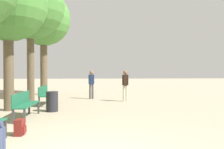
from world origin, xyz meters
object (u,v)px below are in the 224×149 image
(bench_row_2, at_px, (45,93))
(bench_row_1, at_px, (24,103))
(tree_row_1, at_px, (8,3))
(trash_bin, at_px, (52,102))
(pedestrian_near, at_px, (125,84))
(pedestrian_mid, at_px, (91,83))
(tree_row_3, at_px, (44,20))
(backpack, at_px, (20,127))
(tree_row_2, at_px, (30,6))

(bench_row_2, bearing_deg, bench_row_1, -90.00)
(tree_row_1, relative_size, trash_bin, 7.55)
(tree_row_1, height_order, pedestrian_near, tree_row_1)
(pedestrian_mid, height_order, trash_bin, pedestrian_mid)
(tree_row_1, distance_m, pedestrian_near, 6.51)
(tree_row_3, bearing_deg, backpack, -80.95)
(bench_row_2, relative_size, tree_row_2, 0.27)
(tree_row_1, bearing_deg, pedestrian_mid, 49.79)
(tree_row_2, xyz_separation_m, tree_row_3, (0.00, 3.13, -0.12))
(bench_row_2, relative_size, pedestrian_mid, 1.16)
(backpack, bearing_deg, trash_bin, 87.62)
(tree_row_3, xyz_separation_m, pedestrian_mid, (3.17, -2.59, -3.96))
(backpack, xyz_separation_m, pedestrian_mid, (1.55, 7.58, 0.71))
(bench_row_2, height_order, tree_row_1, tree_row_1)
(pedestrian_near, bearing_deg, pedestrian_mid, 146.22)
(bench_row_1, distance_m, tree_row_3, 9.15)
(bench_row_2, height_order, pedestrian_mid, pedestrian_mid)
(bench_row_1, distance_m, backpack, 2.27)
(tree_row_2, bearing_deg, backpack, -77.03)
(bench_row_2, bearing_deg, tree_row_2, 124.98)
(tree_row_3, bearing_deg, trash_bin, -75.19)
(bench_row_2, xyz_separation_m, backpack, (0.53, -5.47, -0.33))
(bench_row_1, relative_size, tree_row_3, 0.27)
(backpack, relative_size, pedestrian_mid, 0.25)
(backpack, height_order, trash_bin, trash_bin)
(tree_row_1, xyz_separation_m, pedestrian_near, (4.94, 2.57, -3.37))
(bench_row_2, relative_size, trash_bin, 2.34)
(bench_row_1, xyz_separation_m, trash_bin, (0.67, 1.31, -0.14))
(bench_row_2, relative_size, tree_row_1, 0.31)
(tree_row_1, relative_size, pedestrian_mid, 3.74)
(tree_row_3, relative_size, pedestrian_near, 4.17)
(pedestrian_near, relative_size, trash_bin, 2.05)
(tree_row_1, xyz_separation_m, trash_bin, (1.77, -0.33, -3.89))
(bench_row_1, xyz_separation_m, backpack, (0.53, -2.18, -0.33))
(backpack, xyz_separation_m, pedestrian_near, (3.32, 6.39, 0.72))
(trash_bin, bearing_deg, backpack, -92.38)
(tree_row_1, bearing_deg, bench_row_2, 56.43)
(trash_bin, bearing_deg, pedestrian_mid, 71.00)
(bench_row_2, distance_m, trash_bin, 2.10)
(tree_row_1, distance_m, backpack, 5.83)
(bench_row_1, bearing_deg, tree_row_1, 123.63)
(backpack, height_order, pedestrian_near, pedestrian_near)
(trash_bin, bearing_deg, pedestrian_near, 42.46)
(bench_row_1, xyz_separation_m, bench_row_2, (0.00, 3.29, 0.00))
(pedestrian_near, xyz_separation_m, pedestrian_mid, (-1.77, 1.18, -0.01))
(bench_row_1, xyz_separation_m, pedestrian_near, (3.85, 4.21, 0.39))
(backpack, bearing_deg, bench_row_1, 103.58)
(backpack, bearing_deg, bench_row_2, 95.50)
(tree_row_3, height_order, pedestrian_mid, tree_row_3)
(bench_row_1, relative_size, tree_row_1, 0.31)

